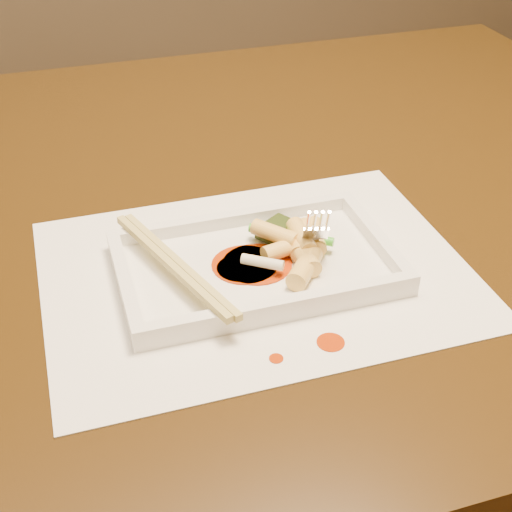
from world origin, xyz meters
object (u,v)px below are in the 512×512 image
object	(u,v)px
plate_base	(256,268)
fork	(322,177)
table	(156,275)
chopstick_a	(170,265)
placemat	(256,272)

from	to	relation	value
plate_base	fork	world-z (taller)	fork
table	plate_base	world-z (taller)	plate_base
chopstick_a	plate_base	bearing A→B (deg)	0.00
table	fork	xyz separation A→B (m)	(0.14, -0.14, 0.18)
table	placemat	distance (m)	0.20
table	fork	bearing A→B (deg)	-44.69
table	chopstick_a	xyz separation A→B (m)	(-0.01, -0.16, 0.13)
placemat	plate_base	world-z (taller)	plate_base
plate_base	table	bearing A→B (deg)	114.83
table	plate_base	distance (m)	0.21
placemat	chopstick_a	world-z (taller)	chopstick_a
chopstick_a	fork	world-z (taller)	fork
placemat	chopstick_a	bearing A→B (deg)	180.00
table	fork	distance (m)	0.27
fork	plate_base	bearing A→B (deg)	-165.58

